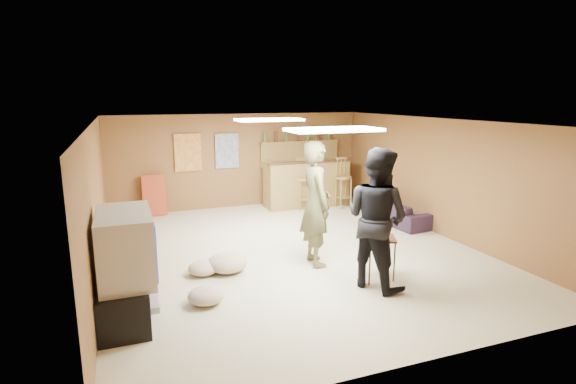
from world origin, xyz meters
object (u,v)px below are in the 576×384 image
object	(u,v)px
tv_body	(125,246)
sofa	(397,212)
bar_counter	(306,183)
person_olive	(316,204)
person_black	(376,218)
tray_table	(377,258)

from	to	relation	value
tv_body	sofa	xyz separation A→B (m)	(5.35, 2.41, -0.66)
bar_counter	person_olive	distance (m)	3.87
tv_body	person_olive	world-z (taller)	person_olive
bar_counter	person_black	world-z (taller)	person_black
sofa	tray_table	size ratio (longest dim) A/B	2.55
bar_counter	person_olive	world-z (taller)	person_olive
bar_counter	tv_body	bearing A→B (deg)	-133.00
tray_table	person_black	bearing A→B (deg)	-128.74
person_olive	tray_table	bearing A→B (deg)	-144.46
tv_body	person_black	bearing A→B (deg)	-3.58
person_olive	sofa	xyz separation A→B (m)	(2.56, 1.56, -0.73)
tv_body	bar_counter	xyz separation A→B (m)	(4.15, 4.45, -0.35)
person_black	sofa	distance (m)	3.45
tv_body	sofa	world-z (taller)	tv_body
person_black	tray_table	distance (m)	0.68
sofa	tray_table	bearing A→B (deg)	136.26
person_olive	person_black	bearing A→B (deg)	-154.64
tv_body	tray_table	bearing A→B (deg)	-0.60
sofa	person_olive	bearing A→B (deg)	116.73
tv_body	tray_table	world-z (taller)	tv_body
person_black	tray_table	size ratio (longest dim) A/B	3.03
bar_counter	sofa	size ratio (longest dim) A/B	1.23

